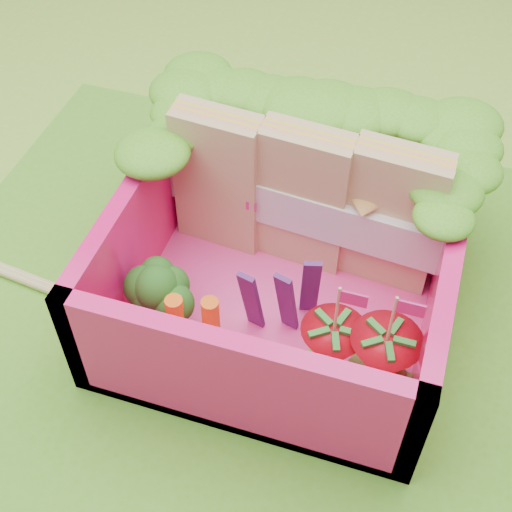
{
  "coord_description": "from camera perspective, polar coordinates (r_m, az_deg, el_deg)",
  "views": [
    {
      "loc": [
        0.71,
        -1.69,
        2.43
      ],
      "look_at": [
        0.12,
        0.13,
        0.28
      ],
      "focal_mm": 50.0,
      "sensor_mm": 36.0,
      "label": 1
    }
  ],
  "objects": [
    {
      "name": "sandwich_stack",
      "position": [
        2.94,
        3.93,
        4.61
      ],
      "size": [
        1.2,
        0.27,
        0.66
      ],
      "color": "tan",
      "rests_on": "bento_floor"
    },
    {
      "name": "carrot_sticks",
      "position": [
        2.77,
        -5.07,
        -5.3
      ],
      "size": [
        0.19,
        0.12,
        0.28
      ],
      "color": "orange",
      "rests_on": "bento_floor"
    },
    {
      "name": "placemat",
      "position": [
        3.04,
        -2.97,
        -4.52
      ],
      "size": [
        2.6,
        2.6,
        0.03
      ],
      "primitive_type": "cube",
      "color": "#5DA926",
      "rests_on": "ground"
    },
    {
      "name": "strawberry_left",
      "position": [
        2.7,
        6.07,
        -7.32
      ],
      "size": [
        0.25,
        0.25,
        0.49
      ],
      "color": "red",
      "rests_on": "bento_floor"
    },
    {
      "name": "ground",
      "position": [
        3.05,
        -2.96,
        -4.69
      ],
      "size": [
        14.0,
        14.0,
        0.0
      ],
      "primitive_type": "plane",
      "color": "#79C437",
      "rests_on": "ground"
    },
    {
      "name": "snap_peas",
      "position": [
        2.77,
        7.01,
        -9.49
      ],
      "size": [
        0.6,
        0.33,
        0.05
      ],
      "color": "#66C23D",
      "rests_on": "bento_floor"
    },
    {
      "name": "strawberry_right",
      "position": [
        2.69,
        10.09,
        -8.12
      ],
      "size": [
        0.27,
        0.27,
        0.51
      ],
      "color": "red",
      "rests_on": "bento_floor"
    },
    {
      "name": "broccoli",
      "position": [
        2.81,
        -7.94,
        -2.98
      ],
      "size": [
        0.32,
        0.32,
        0.26
      ],
      "color": "#73A54F",
      "rests_on": "bento_floor"
    },
    {
      "name": "chopsticks",
      "position": [
        3.29,
        -18.57,
        -1.46
      ],
      "size": [
        2.13,
        0.29,
        0.04
      ],
      "color": "tan",
      "rests_on": "placemat"
    },
    {
      "name": "lettuce_ruffle",
      "position": [
        2.96,
        5.27,
        10.85
      ],
      "size": [
        1.43,
        0.83,
        0.11
      ],
      "color": "#3C961B",
      "rests_on": "bento_box"
    },
    {
      "name": "purple_wedges",
      "position": [
        2.76,
        2.17,
        -3.27
      ],
      "size": [
        0.27,
        0.17,
        0.38
      ],
      "color": "#3E1957",
      "rests_on": "bento_floor"
    },
    {
      "name": "bento_box",
      "position": [
        2.84,
        2.37,
        -0.23
      ],
      "size": [
        1.3,
        1.3,
        0.55
      ],
      "color": "#F0146A",
      "rests_on": "placemat"
    },
    {
      "name": "bento_floor",
      "position": [
        3.03,
        2.23,
        -3.36
      ],
      "size": [
        1.3,
        1.3,
        0.05
      ],
      "primitive_type": "cube",
      "color": "#F93F96",
      "rests_on": "placemat"
    }
  ]
}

